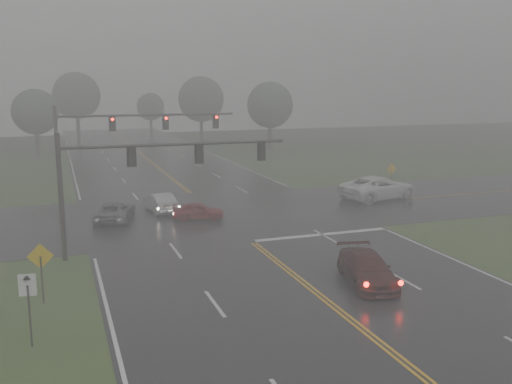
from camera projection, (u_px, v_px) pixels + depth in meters
name	position (u px, v px, depth m)	size (l,w,h in m)	color
ground	(388.00, 350.00, 19.46)	(180.00, 180.00, 0.00)	#314A20
main_road	(224.00, 220.00, 37.98)	(18.00, 160.00, 0.02)	black
cross_street	(216.00, 214.00, 39.84)	(120.00, 14.00, 0.02)	black
stop_bar	(322.00, 235.00, 34.27)	(8.50, 0.50, 0.01)	silver
sedan_maroon	(366.00, 284.00, 25.96)	(1.92, 4.71, 1.37)	#330B09
sedan_red	(198.00, 220.00, 38.07)	(1.38, 3.43, 1.17)	maroon
sedan_silver	(160.00, 212.00, 40.39)	(1.44, 4.14, 1.36)	#ADAEB5
car_grey	(115.00, 221.00, 37.82)	(2.11, 4.57, 1.27)	#575A5F
pickup_white	(378.00, 199.00, 44.90)	(2.98, 6.45, 1.79)	white
signal_gantry_near	(135.00, 168.00, 29.77)	(12.16, 0.29, 6.55)	black
signal_gantry_far	(116.00, 132.00, 45.34)	(14.36, 0.37, 7.31)	black
sign_diamond_west	(41.00, 263.00, 23.31)	(1.07, 0.15, 2.57)	black
sign_arrow_white	(28.00, 296.00, 19.43)	(0.58, 0.12, 2.62)	black
sign_diamond_east	(391.00, 173.00, 46.59)	(1.07, 0.27, 2.61)	black
tree_nw_a	(35.00, 112.00, 70.63)	(5.66, 5.66, 8.31)	#2F271E
tree_ne_a	(201.00, 99.00, 85.27)	(6.84, 6.84, 10.04)	#2F271E
tree_n_mid	(77.00, 96.00, 88.85)	(7.31, 7.31, 10.74)	#2F271E
tree_e_near	(270.00, 105.00, 77.16)	(6.27, 6.27, 9.21)	#2F271E
tree_n_far	(151.00, 107.00, 102.28)	(4.97, 4.97, 7.30)	#2F271E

